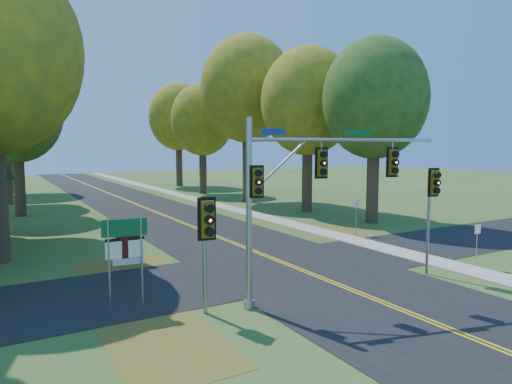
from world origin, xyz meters
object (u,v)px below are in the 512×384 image
route_sign_cluster (125,245)px  info_kiosk (128,244)px  east_signal_pole (433,194)px  traffic_mast (299,186)px

route_sign_cluster → info_kiosk: (1.54, 5.80, -1.25)m
east_signal_pole → traffic_mast: bearing=-167.3°
traffic_mast → route_sign_cluster: 5.98m
east_signal_pole → info_kiosk: 13.36m
route_sign_cluster → info_kiosk: size_ratio=1.66×
east_signal_pole → route_sign_cluster: (-11.92, 2.25, -1.20)m
traffic_mast → route_sign_cluster: traffic_mast is taller
route_sign_cluster → traffic_mast: bearing=-19.4°
route_sign_cluster → info_kiosk: 6.13m
info_kiosk → east_signal_pole: bearing=-31.6°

